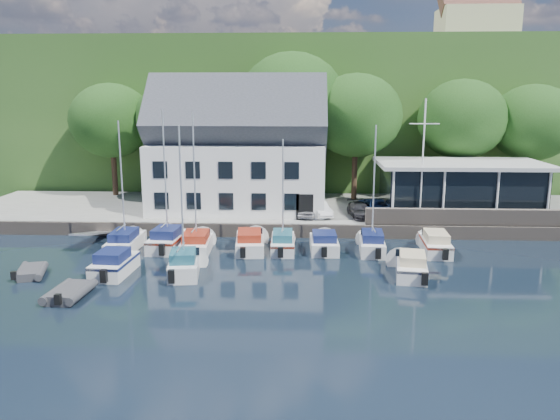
{
  "coord_description": "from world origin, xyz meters",
  "views": [
    {
      "loc": [
        -1.57,
        -28.16,
        10.46
      ],
      "look_at": [
        -3.23,
        9.0,
        2.51
      ],
      "focal_mm": 35.0,
      "sensor_mm": 36.0,
      "label": 1
    }
  ],
  "objects_px": {
    "boat_r1_6": "(374,188)",
    "boat_r2_0": "(114,262)",
    "car_white": "(318,209)",
    "boat_r1_5": "(324,241)",
    "harbor_building": "(238,157)",
    "boat_r1_1": "(165,181)",
    "car_silver": "(309,209)",
    "car_blue": "(377,208)",
    "boat_r1_2": "(195,189)",
    "flagpole": "(423,161)",
    "boat_r1_4": "(283,190)",
    "boat_r2_1": "(181,196)",
    "boat_r1_3": "(250,240)",
    "car_dgrey": "(360,210)",
    "boat_r1_7": "(435,242)",
    "club_pavilion": "(459,187)",
    "boat_r2_4": "(411,264)",
    "dinghy_0": "(31,270)",
    "dinghy_1": "(69,291)",
    "boat_r1_0": "(122,187)"
  },
  "relations": [
    {
      "from": "boat_r1_1",
      "to": "boat_r2_1",
      "type": "distance_m",
      "value": 5.93
    },
    {
      "from": "harbor_building",
      "to": "car_blue",
      "type": "height_order",
      "value": "harbor_building"
    },
    {
      "from": "car_white",
      "to": "boat_r1_1",
      "type": "xyz_separation_m",
      "value": [
        -10.45,
        -6.37,
        3.15
      ]
    },
    {
      "from": "boat_r1_0",
      "to": "boat_r1_7",
      "type": "distance_m",
      "value": 21.27
    },
    {
      "from": "boat_r1_6",
      "to": "boat_r2_1",
      "type": "distance_m",
      "value": 12.83
    },
    {
      "from": "harbor_building",
      "to": "dinghy_0",
      "type": "height_order",
      "value": "harbor_building"
    },
    {
      "from": "car_silver",
      "to": "boat_r1_4",
      "type": "distance_m",
      "value": 6.94
    },
    {
      "from": "boat_r1_2",
      "to": "boat_r1_6",
      "type": "relative_size",
      "value": 0.98
    },
    {
      "from": "flagpole",
      "to": "boat_r1_4",
      "type": "bearing_deg",
      "value": -153.32
    },
    {
      "from": "flagpole",
      "to": "boat_r1_7",
      "type": "relative_size",
      "value": 1.48
    },
    {
      "from": "boat_r1_2",
      "to": "boat_r2_4",
      "type": "xyz_separation_m",
      "value": [
        13.54,
        -4.4,
        -3.56
      ]
    },
    {
      "from": "boat_r2_1",
      "to": "dinghy_0",
      "type": "bearing_deg",
      "value": 174.94
    },
    {
      "from": "boat_r2_1",
      "to": "car_blue",
      "type": "bearing_deg",
      "value": 34.59
    },
    {
      "from": "harbor_building",
      "to": "boat_r2_4",
      "type": "height_order",
      "value": "harbor_building"
    },
    {
      "from": "car_dgrey",
      "to": "car_blue",
      "type": "height_order",
      "value": "car_blue"
    },
    {
      "from": "boat_r1_0",
      "to": "dinghy_1",
      "type": "bearing_deg",
      "value": -91.76
    },
    {
      "from": "boat_r1_7",
      "to": "dinghy_1",
      "type": "xyz_separation_m",
      "value": [
        -21.06,
        -9.31,
        -0.36
      ]
    },
    {
      "from": "car_dgrey",
      "to": "boat_r1_7",
      "type": "height_order",
      "value": "car_dgrey"
    },
    {
      "from": "car_blue",
      "to": "boat_r1_7",
      "type": "bearing_deg",
      "value": -74.07
    },
    {
      "from": "boat_r2_4",
      "to": "boat_r1_4",
      "type": "bearing_deg",
      "value": 156.16
    },
    {
      "from": "club_pavilion",
      "to": "boat_r1_0",
      "type": "distance_m",
      "value": 26.26
    },
    {
      "from": "car_silver",
      "to": "car_blue",
      "type": "distance_m",
      "value": 5.33
    },
    {
      "from": "boat_r1_4",
      "to": "boat_r1_6",
      "type": "relative_size",
      "value": 0.95
    },
    {
      "from": "car_silver",
      "to": "boat_r1_3",
      "type": "height_order",
      "value": "car_silver"
    },
    {
      "from": "harbor_building",
      "to": "boat_r1_1",
      "type": "distance_m",
      "value": 9.72
    },
    {
      "from": "boat_r1_2",
      "to": "boat_r2_4",
      "type": "relative_size",
      "value": 1.51
    },
    {
      "from": "boat_r1_0",
      "to": "boat_r1_1",
      "type": "distance_m",
      "value": 2.87
    },
    {
      "from": "car_dgrey",
      "to": "boat_r1_4",
      "type": "relative_size",
      "value": 0.45
    },
    {
      "from": "flagpole",
      "to": "dinghy_0",
      "type": "relative_size",
      "value": 3.25
    },
    {
      "from": "car_blue",
      "to": "boat_r1_6",
      "type": "height_order",
      "value": "boat_r1_6"
    },
    {
      "from": "boat_r1_6",
      "to": "dinghy_1",
      "type": "xyz_separation_m",
      "value": [
        -16.84,
        -9.3,
        -3.98
      ]
    },
    {
      "from": "boat_r1_6",
      "to": "boat_r2_0",
      "type": "xyz_separation_m",
      "value": [
        -15.77,
        -5.45,
        -3.6
      ]
    },
    {
      "from": "boat_r1_4",
      "to": "car_blue",
      "type": "bearing_deg",
      "value": 39.77
    },
    {
      "from": "boat_r2_1",
      "to": "car_silver",
      "type": "bearing_deg",
      "value": 49.5
    },
    {
      "from": "car_white",
      "to": "boat_r1_5",
      "type": "height_order",
      "value": "car_white"
    },
    {
      "from": "club_pavilion",
      "to": "boat_r2_0",
      "type": "xyz_separation_m",
      "value": [
        -23.72,
        -13.85,
        -2.29
      ]
    },
    {
      "from": "boat_r1_4",
      "to": "boat_r2_0",
      "type": "xyz_separation_m",
      "value": [
        -9.74,
        -5.47,
        -3.39
      ]
    },
    {
      "from": "car_dgrey",
      "to": "boat_r1_7",
      "type": "relative_size",
      "value": 0.61
    },
    {
      "from": "car_silver",
      "to": "car_white",
      "type": "xyz_separation_m",
      "value": [
        0.74,
        0.17,
        -0.0
      ]
    },
    {
      "from": "boat_r1_7",
      "to": "flagpole",
      "type": "bearing_deg",
      "value": 93.04
    },
    {
      "from": "harbor_building",
      "to": "boat_r1_0",
      "type": "relative_size",
      "value": 1.65
    },
    {
      "from": "club_pavilion",
      "to": "boat_r2_4",
      "type": "height_order",
      "value": "club_pavilion"
    },
    {
      "from": "car_silver",
      "to": "boat_r1_1",
      "type": "distance_m",
      "value": 11.95
    },
    {
      "from": "harbor_building",
      "to": "boat_r1_5",
      "type": "relative_size",
      "value": 2.78
    },
    {
      "from": "boat_r1_0",
      "to": "boat_r1_2",
      "type": "height_order",
      "value": "boat_r1_0"
    },
    {
      "from": "dinghy_0",
      "to": "boat_r2_4",
      "type": "bearing_deg",
      "value": -14.94
    },
    {
      "from": "boat_r1_3",
      "to": "boat_r1_4",
      "type": "distance_m",
      "value": 4.12
    },
    {
      "from": "boat_r1_2",
      "to": "boat_r1_5",
      "type": "bearing_deg",
      "value": 0.64
    },
    {
      "from": "flagpole",
      "to": "dinghy_1",
      "type": "height_order",
      "value": "flagpole"
    },
    {
      "from": "car_silver",
      "to": "boat_r2_1",
      "type": "xyz_separation_m",
      "value": [
        -7.4,
        -11.67,
        3.13
      ]
    }
  ]
}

